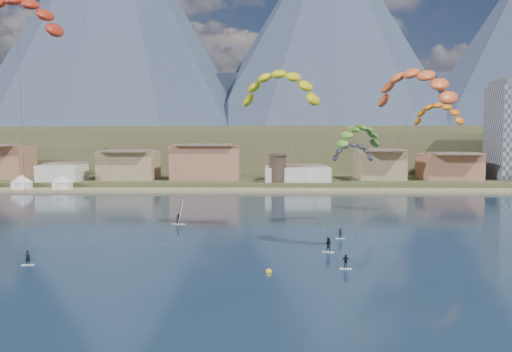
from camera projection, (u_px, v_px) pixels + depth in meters
The scene contains 16 objects.
ground at pixel (249, 303), 53.03m from camera, with size 2400.00×2400.00×0.00m, color #0E1F32.
beach at pixel (261, 191), 158.69m from camera, with size 2200.00×12.00×0.90m.
land at pixel (266, 150), 611.36m from camera, with size 2200.00×900.00×4.00m.
foothills at pixel (307, 149), 283.68m from camera, with size 940.00×210.00×18.00m.
mountain_ridge at pixel (257, 50), 863.32m from camera, with size 2060.00×480.00×400.00m.
town at pixel (137, 161), 174.88m from camera, with size 400.00×24.00×12.00m.
watchtower at pixel (278, 168), 166.11m from camera, with size 5.82×5.82×8.60m.
beach_tents at pixel (0, 178), 159.98m from camera, with size 43.40×6.40×5.00m.
kitesurfer_red at pixel (17, 11), 76.86m from camera, with size 12.84×13.90×36.88m.
kitesurfer_yellow at pixel (280, 83), 89.75m from camera, with size 14.43×20.14×29.85m.
kitesurfer_orange at pixel (415, 82), 72.27m from camera, with size 16.54×13.40×26.92m.
kitesurfer_green at pixel (358, 133), 96.69m from camera, with size 10.22×16.22×20.53m.
distant_kite_dark at pixel (353, 149), 123.66m from camera, with size 9.74×6.06×16.56m.
distant_kite_orange at pixel (438, 110), 110.69m from camera, with size 10.80×9.15×24.31m.
windsurfer at pixel (179, 217), 99.99m from camera, with size 2.71×2.85×4.43m.
buoy at pixel (269, 272), 64.85m from camera, with size 0.75×0.75×0.75m.
Camera 1 is at (1.70, -51.94, 16.27)m, focal length 38.47 mm.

